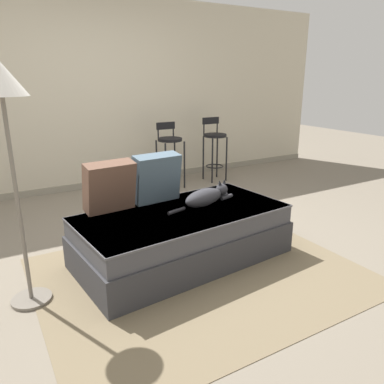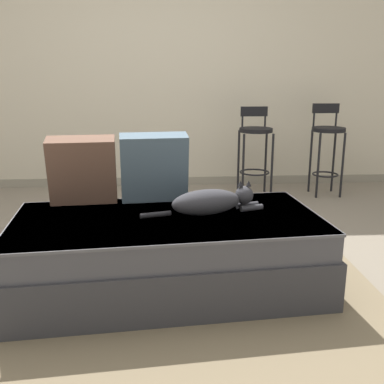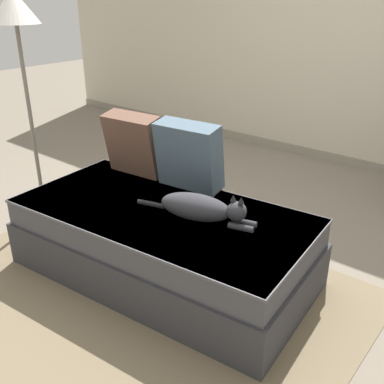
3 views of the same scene
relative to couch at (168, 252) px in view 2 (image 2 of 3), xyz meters
The scene contains 10 objects.
ground_plane 0.46m from the couch, 90.00° to the left, with size 16.00×16.00×0.00m, color slate.
wall_back_panel 2.86m from the couch, 90.00° to the left, with size 8.00×0.10×2.60m, color beige.
wall_baseboard_trim 2.60m from the couch, 90.00° to the left, with size 8.00×0.02×0.09m, color gray.
area_rug 0.37m from the couch, 90.00° to the right, with size 2.50×2.01×0.01m, color #75664C.
couch is the anchor object (origin of this frame).
throw_pillow_corner 0.75m from the couch, 149.87° to the left, with size 0.43×0.26×0.43m.
throw_pillow_middle 0.57m from the couch, 102.69° to the left, with size 0.44×0.25×0.44m.
cat 0.40m from the couch, ahead, with size 0.74×0.27×0.19m.
bar_stool_near_window 2.30m from the couch, 65.93° to the left, with size 0.34×0.34×0.92m.
bar_stool_by_doorway 2.70m from the couch, 50.92° to the left, with size 0.34×0.34×0.95m.
Camera 2 is at (-0.01, -2.88, 1.25)m, focal length 42.00 mm.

